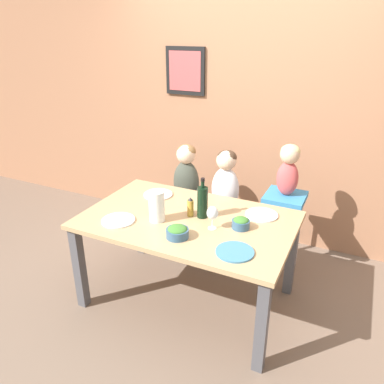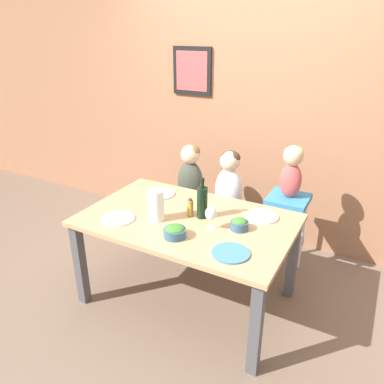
{
  "view_description": "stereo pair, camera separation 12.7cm",
  "coord_description": "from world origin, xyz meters",
  "views": [
    {
      "loc": [
        1.07,
        -2.17,
        2.0
      ],
      "look_at": [
        0.0,
        0.07,
        0.9
      ],
      "focal_mm": 35.0,
      "sensor_mm": 36.0,
      "label": 1
    },
    {
      "loc": [
        1.18,
        -2.11,
        2.0
      ],
      "look_at": [
        0.0,
        0.07,
        0.9
      ],
      "focal_mm": 35.0,
      "sensor_mm": 36.0,
      "label": 2
    }
  ],
  "objects": [
    {
      "name": "ground_plane",
      "position": [
        0.0,
        0.0,
        0.0
      ],
      "size": [
        14.0,
        14.0,
        0.0
      ],
      "primitive_type": "plane",
      "color": "#705B4C"
    },
    {
      "name": "wall_back",
      "position": [
        -0.0,
        1.26,
        1.35
      ],
      "size": [
        10.0,
        0.09,
        2.7
      ],
      "color": "#9E6B4C",
      "rests_on": "ground_plane"
    },
    {
      "name": "dining_table",
      "position": [
        0.0,
        0.0,
        0.63
      ],
      "size": [
        1.53,
        0.96,
        0.72
      ],
      "color": "tan",
      "rests_on": "ground_plane"
    },
    {
      "name": "chair_far_left",
      "position": [
        -0.37,
        0.72,
        0.39
      ],
      "size": [
        0.38,
        0.39,
        0.46
      ],
      "color": "silver",
      "rests_on": "ground_plane"
    },
    {
      "name": "chair_far_center",
      "position": [
        0.02,
        0.72,
        0.39
      ],
      "size": [
        0.38,
        0.39,
        0.46
      ],
      "color": "silver",
      "rests_on": "ground_plane"
    },
    {
      "name": "chair_right_highchair",
      "position": [
        0.55,
        0.72,
        0.56
      ],
      "size": [
        0.32,
        0.33,
        0.72
      ],
      "color": "silver",
      "rests_on": "ground_plane"
    },
    {
      "name": "person_child_left",
      "position": [
        -0.37,
        0.72,
        0.76
      ],
      "size": [
        0.25,
        0.18,
        0.57
      ],
      "color": "#3D4238",
      "rests_on": "chair_far_left"
    },
    {
      "name": "person_child_center",
      "position": [
        0.02,
        0.72,
        0.76
      ],
      "size": [
        0.25,
        0.18,
        0.57
      ],
      "color": "silver",
      "rests_on": "chair_far_center"
    },
    {
      "name": "person_baby_right",
      "position": [
        0.55,
        0.72,
        0.98
      ],
      "size": [
        0.18,
        0.16,
        0.43
      ],
      "color": "#C64C4C",
      "rests_on": "chair_right_highchair"
    },
    {
      "name": "wine_bottle",
      "position": [
        0.09,
        0.07,
        0.84
      ],
      "size": [
        0.08,
        0.08,
        0.31
      ],
      "color": "black",
      "rests_on": "dining_table"
    },
    {
      "name": "paper_towel_roll",
      "position": [
        -0.18,
        -0.12,
        0.83
      ],
      "size": [
        0.11,
        0.11,
        0.23
      ],
      "color": "white",
      "rests_on": "dining_table"
    },
    {
      "name": "wine_glass_near",
      "position": [
        0.22,
        -0.06,
        0.84
      ],
      "size": [
        0.08,
        0.08,
        0.17
      ],
      "color": "white",
      "rests_on": "dining_table"
    },
    {
      "name": "salad_bowl_large",
      "position": [
        0.06,
        -0.27,
        0.76
      ],
      "size": [
        0.15,
        0.15,
        0.08
      ],
      "color": "#335675",
      "rests_on": "dining_table"
    },
    {
      "name": "salad_bowl_small",
      "position": [
        0.4,
        0.03,
        0.76
      ],
      "size": [
        0.12,
        0.12,
        0.08
      ],
      "color": "#335675",
      "rests_on": "dining_table"
    },
    {
      "name": "dinner_plate_front_left",
      "position": [
        -0.43,
        -0.26,
        0.73
      ],
      "size": [
        0.24,
        0.24,
        0.01
      ],
      "color": "silver",
      "rests_on": "dining_table"
    },
    {
      "name": "dinner_plate_back_left",
      "position": [
        -0.4,
        0.26,
        0.73
      ],
      "size": [
        0.24,
        0.24,
        0.01
      ],
      "color": "silver",
      "rests_on": "dining_table"
    },
    {
      "name": "dinner_plate_back_right",
      "position": [
        0.47,
        0.27,
        0.73
      ],
      "size": [
        0.24,
        0.24,
        0.01
      ],
      "color": "silver",
      "rests_on": "dining_table"
    },
    {
      "name": "dinner_plate_front_right",
      "position": [
        0.46,
        -0.28,
        0.73
      ],
      "size": [
        0.24,
        0.24,
        0.01
      ],
      "color": "teal",
      "rests_on": "dining_table"
    },
    {
      "name": "condiment_bottle_hot_sauce",
      "position": [
        0.0,
        0.04,
        0.79
      ],
      "size": [
        0.05,
        0.05,
        0.15
      ],
      "color": "#BC8E33",
      "rests_on": "dining_table"
    }
  ]
}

